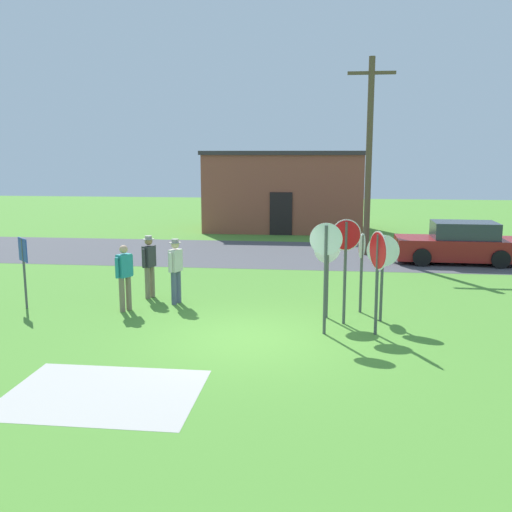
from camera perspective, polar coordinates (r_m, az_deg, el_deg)
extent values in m
plane|color=#518E33|center=(12.48, -0.80, -8.23)|extent=(80.00, 80.00, 0.00)
cube|color=#4C4C51|center=(22.89, 2.68, 0.23)|extent=(60.00, 6.40, 0.01)
cube|color=#ADAAA3|center=(10.12, -14.99, -13.06)|extent=(3.20, 2.40, 0.01)
cube|color=brown|center=(30.13, 2.82, 6.33)|extent=(7.94, 4.27, 3.89)
cube|color=#383333|center=(30.07, 2.85, 10.21)|extent=(8.14, 4.47, 0.20)
cube|color=black|center=(28.07, 2.50, 4.22)|extent=(1.10, 0.08, 2.10)
cylinder|color=brown|center=(22.78, 11.17, 9.52)|extent=(0.24, 0.24, 7.54)
cube|color=brown|center=(22.97, 11.45, 17.44)|extent=(1.80, 0.12, 0.12)
cube|color=maroon|center=(22.18, 19.30, 0.72)|extent=(4.34, 1.91, 0.76)
cube|color=#2D333D|center=(22.13, 20.03, 2.44)|extent=(2.27, 1.58, 0.60)
cylinder|color=black|center=(21.11, 16.18, -0.13)|extent=(0.65, 0.24, 0.64)
cylinder|color=black|center=(22.87, 15.56, 0.66)|extent=(0.65, 0.24, 0.64)
cylinder|color=black|center=(21.65, 23.18, -0.30)|extent=(0.65, 0.24, 0.64)
cylinder|color=black|center=(23.37, 22.05, 0.49)|extent=(0.65, 0.24, 0.64)
cylinder|color=#474C4C|center=(14.50, 10.44, -1.79)|extent=(0.09, 0.09, 1.96)
cylinder|color=white|center=(14.37, 10.53, 1.01)|extent=(0.21, 0.60, 0.63)
cylinder|color=red|center=(14.37, 10.49, 1.01)|extent=(0.19, 0.56, 0.58)
cylinder|color=#474C4C|center=(13.90, 7.09, -2.04)|extent=(0.10, 0.10, 2.04)
cylinder|color=white|center=(13.77, 7.16, 0.85)|extent=(0.64, 0.40, 0.75)
cylinder|color=red|center=(13.77, 7.14, 0.85)|extent=(0.60, 0.38, 0.69)
cylinder|color=#474C4C|center=(13.40, 8.85, -1.74)|extent=(0.09, 0.09, 2.41)
cylinder|color=white|center=(13.25, 8.95, 2.08)|extent=(0.70, 0.21, 0.73)
cylinder|color=red|center=(13.24, 8.96, 2.07)|extent=(0.65, 0.20, 0.67)
cylinder|color=#474C4C|center=(13.83, 12.42, -2.32)|extent=(0.08, 0.08, 2.02)
cylinder|color=white|center=(13.70, 12.53, 0.52)|extent=(0.75, 0.11, 0.76)
cylinder|color=red|center=(13.71, 12.53, 0.53)|extent=(0.70, 0.11, 0.70)
cylinder|color=#474C4C|center=(12.75, 11.94, -2.85)|extent=(0.10, 0.09, 2.24)
cylinder|color=white|center=(12.60, 12.06, 0.53)|extent=(0.31, 0.81, 0.85)
cylinder|color=red|center=(12.60, 12.02, 0.53)|extent=(0.29, 0.75, 0.79)
cylinder|color=#474C4C|center=(12.58, 6.91, -2.45)|extent=(0.07, 0.07, 2.42)
cylinder|color=white|center=(12.41, 7.00, 1.68)|extent=(0.71, 0.04, 0.71)
cylinder|color=red|center=(12.42, 6.99, 1.69)|extent=(0.65, 0.04, 0.65)
cylinder|color=#4C5670|center=(15.45, -7.73, -3.02)|extent=(0.14, 0.14, 0.88)
cylinder|color=#4C5670|center=(15.28, -8.18, -3.19)|extent=(0.14, 0.14, 0.88)
cube|color=beige|center=(15.22, -8.02, -0.43)|extent=(0.33, 0.41, 0.58)
cylinder|color=beige|center=(15.42, -7.53, -0.36)|extent=(0.09, 0.09, 0.52)
cylinder|color=beige|center=(15.02, -8.53, -0.66)|extent=(0.09, 0.09, 0.52)
sphere|color=beige|center=(15.15, -8.06, 1.11)|extent=(0.21, 0.21, 0.21)
cylinder|color=gray|center=(15.14, -8.07, 1.33)|extent=(0.32, 0.32, 0.02)
cylinder|color=gray|center=(15.13, -8.07, 1.52)|extent=(0.19, 0.19, 0.09)
cylinder|color=#7A6B56|center=(16.17, -10.30, -2.51)|extent=(0.14, 0.14, 0.88)
cylinder|color=#7A6B56|center=(16.00, -10.75, -2.66)|extent=(0.14, 0.14, 0.88)
cube|color=#333338|center=(15.94, -10.61, -0.02)|extent=(0.32, 0.41, 0.58)
cylinder|color=#333338|center=(16.14, -10.11, 0.04)|extent=(0.09, 0.09, 0.52)
cylinder|color=#333338|center=(15.75, -11.12, -0.23)|extent=(0.09, 0.09, 0.52)
sphere|color=#9E7051|center=(15.88, -10.66, 1.45)|extent=(0.21, 0.21, 0.21)
cylinder|color=gray|center=(15.87, -10.66, 1.66)|extent=(0.32, 0.32, 0.02)
cylinder|color=gray|center=(15.86, -10.67, 1.84)|extent=(0.19, 0.19, 0.09)
cylinder|color=#7A6B56|center=(14.96, -12.57, -3.61)|extent=(0.14, 0.14, 0.88)
cylinder|color=#7A6B56|center=(14.82, -13.20, -3.77)|extent=(0.14, 0.14, 0.88)
cube|color=teal|center=(14.74, -12.99, -0.94)|extent=(0.36, 0.42, 0.58)
cylinder|color=teal|center=(14.90, -12.31, -0.87)|extent=(0.09, 0.09, 0.52)
cylinder|color=teal|center=(14.58, -13.69, -1.16)|extent=(0.09, 0.09, 0.52)
sphere|color=tan|center=(14.66, -13.06, 0.66)|extent=(0.21, 0.21, 0.21)
cylinder|color=#4C4C51|center=(15.81, -22.06, -1.62)|extent=(0.06, 0.06, 1.83)
cube|color=#1E389E|center=(15.71, -22.21, 0.58)|extent=(0.45, 0.43, 0.60)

